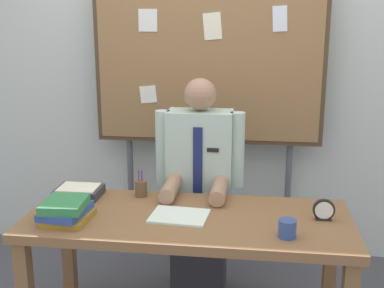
# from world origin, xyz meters

# --- Properties ---
(back_wall) EXTENTS (6.40, 0.08, 2.70)m
(back_wall) POSITION_xyz_m (0.00, 1.22, 1.35)
(back_wall) COLOR silver
(back_wall) RESTS_ON ground_plane
(desk) EXTENTS (1.71, 0.70, 0.75)m
(desk) POSITION_xyz_m (0.00, 0.00, 0.66)
(desk) COLOR brown
(desk) RESTS_ON ground_plane
(person) EXTENTS (0.55, 0.56, 1.42)m
(person) POSITION_xyz_m (0.00, 0.53, 0.66)
(person) COLOR #2D2D33
(person) RESTS_ON ground_plane
(bulletin_board) EXTENTS (1.60, 0.09, 2.09)m
(bulletin_board) POSITION_xyz_m (-0.00, 1.02, 1.47)
(bulletin_board) COLOR #4C3823
(bulletin_board) RESTS_ON ground_plane
(book_stack) EXTENTS (0.24, 0.28, 0.11)m
(book_stack) POSITION_xyz_m (-0.61, -0.14, 0.81)
(book_stack) COLOR olive
(book_stack) RESTS_ON desk
(open_notebook) EXTENTS (0.31, 0.25, 0.01)m
(open_notebook) POSITION_xyz_m (-0.04, -0.02, 0.76)
(open_notebook) COLOR silver
(open_notebook) RESTS_ON desk
(desk_clock) EXTENTS (0.11, 0.04, 0.11)m
(desk_clock) POSITION_xyz_m (0.70, 0.04, 0.80)
(desk_clock) COLOR black
(desk_clock) RESTS_ON desk
(coffee_mug) EXTENTS (0.09, 0.09, 0.09)m
(coffee_mug) POSITION_xyz_m (0.50, -0.19, 0.80)
(coffee_mug) COLOR #334C8C
(coffee_mug) RESTS_ON desk
(pen_holder) EXTENTS (0.07, 0.07, 0.16)m
(pen_holder) POSITION_xyz_m (-0.31, 0.26, 0.80)
(pen_holder) COLOR brown
(pen_holder) RESTS_ON desk
(paper_tray) EXTENTS (0.26, 0.20, 0.06)m
(paper_tray) POSITION_xyz_m (-0.67, 0.21, 0.78)
(paper_tray) COLOR #333338
(paper_tray) RESTS_ON desk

